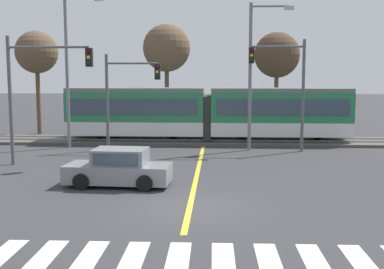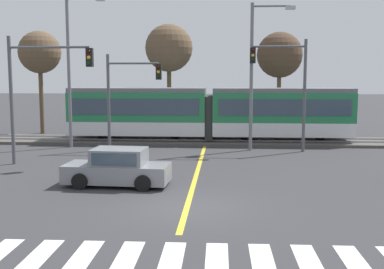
{
  "view_description": "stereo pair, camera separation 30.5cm",
  "coord_description": "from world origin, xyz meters",
  "px_view_note": "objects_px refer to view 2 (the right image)",
  "views": [
    {
      "loc": [
        0.96,
        -15.81,
        4.44
      ],
      "look_at": [
        -0.32,
        7.16,
        1.6
      ],
      "focal_mm": 45.0,
      "sensor_mm": 36.0,
      "label": 1
    },
    {
      "loc": [
        1.27,
        -15.79,
        4.44
      ],
      "look_at": [
        -0.32,
        7.16,
        1.6
      ],
      "focal_mm": 45.0,
      "sensor_mm": 36.0,
      "label": 2
    }
  ],
  "objects_px": {
    "traffic_light_far_left": "(127,88)",
    "traffic_light_far_right": "(287,79)",
    "bare_tree_far_west": "(40,53)",
    "bare_tree_east": "(280,55)",
    "sedan_crossing": "(117,168)",
    "light_rail_tram": "(209,112)",
    "street_lamp_centre": "(256,67)",
    "bare_tree_west": "(169,49)",
    "street_lamp_west": "(72,62)",
    "traffic_light_mid_left": "(38,81)"
  },
  "relations": [
    {
      "from": "traffic_light_mid_left",
      "to": "bare_tree_east",
      "type": "bearing_deg",
      "value": 47.37
    },
    {
      "from": "traffic_light_far_left",
      "to": "bare_tree_far_west",
      "type": "xyz_separation_m",
      "value": [
        -8.17,
        7.68,
        2.42
      ]
    },
    {
      "from": "street_lamp_west",
      "to": "sedan_crossing",
      "type": "bearing_deg",
      "value": -63.78
    },
    {
      "from": "traffic_light_far_right",
      "to": "bare_tree_east",
      "type": "height_order",
      "value": "bare_tree_east"
    },
    {
      "from": "bare_tree_west",
      "to": "sedan_crossing",
      "type": "bearing_deg",
      "value": -90.55
    },
    {
      "from": "traffic_light_far_left",
      "to": "street_lamp_centre",
      "type": "relative_size",
      "value": 0.66
    },
    {
      "from": "bare_tree_west",
      "to": "street_lamp_centre",
      "type": "bearing_deg",
      "value": -50.19
    },
    {
      "from": "sedan_crossing",
      "to": "street_lamp_centre",
      "type": "height_order",
      "value": "street_lamp_centre"
    },
    {
      "from": "sedan_crossing",
      "to": "traffic_light_far_right",
      "type": "distance_m",
      "value": 12.69
    },
    {
      "from": "light_rail_tram",
      "to": "street_lamp_west",
      "type": "relative_size",
      "value": 2.0
    },
    {
      "from": "light_rail_tram",
      "to": "traffic_light_far_right",
      "type": "distance_m",
      "value": 6.19
    },
    {
      "from": "sedan_crossing",
      "to": "street_lamp_west",
      "type": "bearing_deg",
      "value": 116.22
    },
    {
      "from": "bare_tree_far_west",
      "to": "bare_tree_east",
      "type": "relative_size",
      "value": 1.0
    },
    {
      "from": "bare_tree_east",
      "to": "street_lamp_centre",
      "type": "bearing_deg",
      "value": -104.52
    },
    {
      "from": "street_lamp_west",
      "to": "bare_tree_west",
      "type": "bearing_deg",
      "value": 51.96
    },
    {
      "from": "traffic_light_mid_left",
      "to": "street_lamp_centre",
      "type": "height_order",
      "value": "street_lamp_centre"
    },
    {
      "from": "traffic_light_mid_left",
      "to": "street_lamp_west",
      "type": "distance_m",
      "value": 5.94
    },
    {
      "from": "street_lamp_centre",
      "to": "bare_tree_far_west",
      "type": "xyz_separation_m",
      "value": [
        -15.72,
        7.22,
        1.19
      ]
    },
    {
      "from": "traffic_light_mid_left",
      "to": "street_lamp_west",
      "type": "relative_size",
      "value": 0.69
    },
    {
      "from": "street_lamp_west",
      "to": "street_lamp_centre",
      "type": "xyz_separation_m",
      "value": [
        11.09,
        -0.51,
        -0.33
      ]
    },
    {
      "from": "street_lamp_centre",
      "to": "bare_tree_east",
      "type": "distance_m",
      "value": 9.48
    },
    {
      "from": "sedan_crossing",
      "to": "bare_tree_far_west",
      "type": "distance_m",
      "value": 20.15
    },
    {
      "from": "traffic_light_mid_left",
      "to": "bare_tree_west",
      "type": "xyz_separation_m",
      "value": [
        5.01,
        12.43,
        2.21
      ]
    },
    {
      "from": "sedan_crossing",
      "to": "traffic_light_mid_left",
      "type": "bearing_deg",
      "value": 138.37
    },
    {
      "from": "traffic_light_far_right",
      "to": "bare_tree_far_west",
      "type": "height_order",
      "value": "bare_tree_far_west"
    },
    {
      "from": "traffic_light_far_right",
      "to": "bare_tree_east",
      "type": "bearing_deg",
      "value": 86.44
    },
    {
      "from": "light_rail_tram",
      "to": "bare_tree_west",
      "type": "relative_size",
      "value": 2.26
    },
    {
      "from": "street_lamp_west",
      "to": "traffic_light_far_left",
      "type": "bearing_deg",
      "value": -15.41
    },
    {
      "from": "sedan_crossing",
      "to": "bare_tree_far_west",
      "type": "height_order",
      "value": "bare_tree_far_west"
    },
    {
      "from": "light_rail_tram",
      "to": "bare_tree_east",
      "type": "xyz_separation_m",
      "value": [
        5.17,
        5.91,
        3.89
      ]
    },
    {
      "from": "traffic_light_far_left",
      "to": "traffic_light_far_right",
      "type": "relative_size",
      "value": 0.87
    },
    {
      "from": "traffic_light_mid_left",
      "to": "street_lamp_west",
      "type": "bearing_deg",
      "value": 91.47
    },
    {
      "from": "bare_tree_east",
      "to": "bare_tree_far_west",
      "type": "bearing_deg",
      "value": -174.0
    },
    {
      "from": "bare_tree_west",
      "to": "bare_tree_east",
      "type": "relative_size",
      "value": 1.06
    },
    {
      "from": "bare_tree_east",
      "to": "light_rail_tram",
      "type": "bearing_deg",
      "value": -131.23
    },
    {
      "from": "traffic_light_far_left",
      "to": "bare_tree_far_west",
      "type": "distance_m",
      "value": 11.48
    },
    {
      "from": "light_rail_tram",
      "to": "bare_tree_west",
      "type": "height_order",
      "value": "bare_tree_west"
    },
    {
      "from": "street_lamp_centre",
      "to": "bare_tree_west",
      "type": "xyz_separation_m",
      "value": [
        -5.93,
        7.11,
        1.46
      ]
    },
    {
      "from": "traffic_light_far_left",
      "to": "traffic_light_mid_left",
      "type": "distance_m",
      "value": 5.95
    },
    {
      "from": "sedan_crossing",
      "to": "street_lamp_centre",
      "type": "relative_size",
      "value": 0.5
    },
    {
      "from": "street_lamp_west",
      "to": "bare_tree_far_west",
      "type": "xyz_separation_m",
      "value": [
        -4.63,
        6.71,
        0.85
      ]
    },
    {
      "from": "light_rail_tram",
      "to": "traffic_light_far_left",
      "type": "distance_m",
      "value": 6.21
    },
    {
      "from": "traffic_light_far_right",
      "to": "street_lamp_centre",
      "type": "bearing_deg",
      "value": 169.77
    },
    {
      "from": "traffic_light_far_left",
      "to": "street_lamp_centre",
      "type": "distance_m",
      "value": 7.66
    },
    {
      "from": "traffic_light_far_left",
      "to": "bare_tree_far_west",
      "type": "bearing_deg",
      "value": 136.77
    },
    {
      "from": "street_lamp_west",
      "to": "light_rail_tram",
      "type": "bearing_deg",
      "value": 18.07
    },
    {
      "from": "traffic_light_far_left",
      "to": "street_lamp_centre",
      "type": "height_order",
      "value": "street_lamp_centre"
    },
    {
      "from": "traffic_light_far_right",
      "to": "bare_tree_far_west",
      "type": "relative_size",
      "value": 0.84
    },
    {
      "from": "sedan_crossing",
      "to": "bare_tree_west",
      "type": "height_order",
      "value": "bare_tree_west"
    },
    {
      "from": "street_lamp_west",
      "to": "street_lamp_centre",
      "type": "relative_size",
      "value": 1.08
    }
  ]
}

